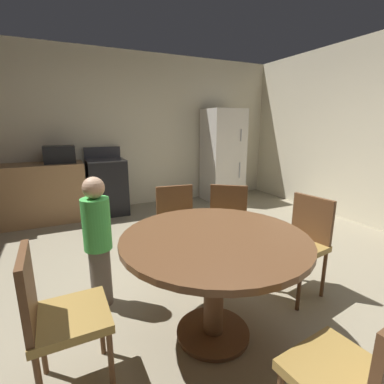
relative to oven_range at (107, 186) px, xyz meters
name	(u,v)px	position (x,y,z in m)	size (l,w,h in m)	color
ground_plane	(211,289)	(0.47, -2.75, -0.47)	(14.00, 14.00, 0.00)	gray
wall_back	(127,132)	(0.47, 0.40, 0.88)	(6.16, 0.12, 2.70)	beige
kitchen_counter	(15,196)	(-1.33, 0.00, -0.02)	(1.95, 0.60, 0.90)	#9E754C
oven_range	(107,186)	(0.00, 0.00, 0.00)	(0.60, 0.60, 1.10)	black
refrigerator	(223,156)	(2.21, -0.05, 0.41)	(0.68, 0.68, 1.76)	silver
microwave	(59,154)	(-0.67, 0.00, 0.56)	(0.44, 0.32, 0.26)	black
dining_table	(214,257)	(0.21, -3.24, 0.14)	(1.25, 1.25, 0.76)	brown
chair_north	(178,224)	(0.34, -2.27, 0.03)	(0.45, 0.45, 0.87)	brown
chair_south	(360,379)	(0.32, -4.21, 0.03)	(0.44, 0.44, 0.87)	brown
chair_west	(56,313)	(-0.76, -3.26, 0.03)	(0.41, 0.41, 0.87)	brown
chair_northeast	(227,223)	(0.81, -2.46, 0.03)	(0.56, 0.56, 0.87)	brown
chair_east	(302,239)	(1.18, -3.10, 0.03)	(0.45, 0.45, 0.87)	brown
person_child	(98,239)	(-0.45, -2.53, 0.11)	(0.31, 0.31, 1.09)	#665B51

